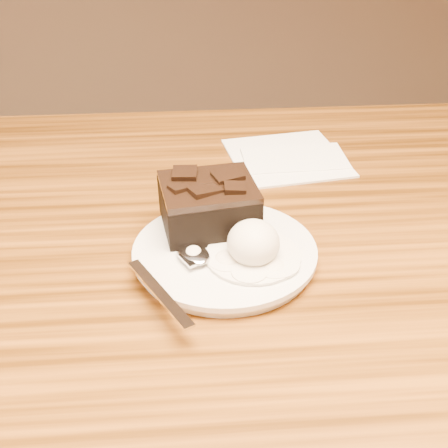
{
  "coord_description": "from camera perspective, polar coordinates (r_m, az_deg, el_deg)",
  "views": [
    {
      "loc": [
        0.02,
        -0.54,
        1.13
      ],
      "look_at": [
        0.06,
        -0.02,
        0.79
      ],
      "focal_mm": 47.76,
      "sensor_mm": 36.0,
      "label": 1
    }
  ],
  "objects": [
    {
      "name": "crumb_b",
      "position": [
        0.61,
        0.12,
        -3.47
      ],
      "size": [
        0.01,
        0.01,
        0.0
      ],
      "primitive_type": "cube",
      "rotation": [
        0.0,
        0.0,
        0.14
      ],
      "color": "black",
      "rests_on": "plate"
    },
    {
      "name": "brownie",
      "position": [
        0.66,
        -1.48,
        1.6
      ],
      "size": [
        0.11,
        0.1,
        0.05
      ],
      "primitive_type": "cube",
      "rotation": [
        0.0,
        0.0,
        0.14
      ],
      "color": "black",
      "rests_on": "plate"
    },
    {
      "name": "melt_puddle",
      "position": [
        0.62,
        2.79,
        -3.11
      ],
      "size": [
        0.1,
        0.1,
        0.0
      ],
      "primitive_type": "cylinder",
      "color": "white",
      "rests_on": "plate"
    },
    {
      "name": "plate",
      "position": [
        0.64,
        0.07,
        -2.92
      ],
      "size": [
        0.2,
        0.2,
        0.02
      ],
      "primitive_type": "cylinder",
      "color": "silver",
      "rests_on": "dining_table"
    },
    {
      "name": "napkin",
      "position": [
        0.85,
        6.0,
        6.43
      ],
      "size": [
        0.18,
        0.18,
        0.01
      ],
      "primitive_type": "cube",
      "rotation": [
        0.0,
        0.0,
        0.15
      ],
      "color": "white",
      "rests_on": "dining_table"
    },
    {
      "name": "crumb_a",
      "position": [
        0.61,
        0.49,
        -3.61
      ],
      "size": [
        0.01,
        0.01,
        0.0
      ],
      "primitive_type": "cube",
      "rotation": [
        0.0,
        0.0,
        0.85
      ],
      "color": "black",
      "rests_on": "plate"
    },
    {
      "name": "ice_cream_scoop",
      "position": [
        0.61,
        2.83,
        -1.79
      ],
      "size": [
        0.05,
        0.06,
        0.05
      ],
      "primitive_type": "ellipsoid",
      "color": "#EFE0C9",
      "rests_on": "plate"
    },
    {
      "name": "spoon",
      "position": [
        0.61,
        -2.93,
        -3.0
      ],
      "size": [
        0.11,
        0.17,
        0.01
      ],
      "primitive_type": null,
      "rotation": [
        0.0,
        0.0,
        0.49
      ],
      "color": "silver",
      "rests_on": "plate"
    }
  ]
}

